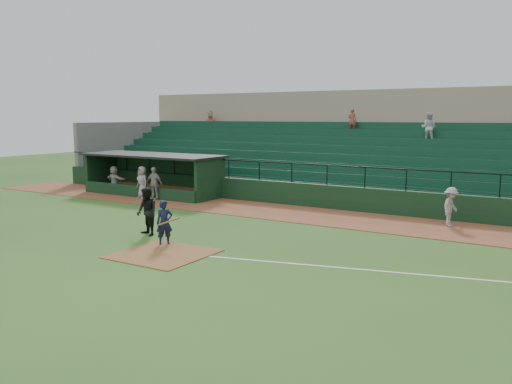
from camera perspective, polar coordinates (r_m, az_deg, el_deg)
The scene contains 12 objects.
ground at distance 19.03m, azimuth -7.97°, elevation -6.01°, with size 90.00×90.00×0.00m, color #2E551B.
warning_track at distance 25.55m, azimuth 3.54°, elevation -2.26°, with size 40.00×4.00×0.03m, color brown.
home_plate_dirt at distance 18.29m, azimuth -9.98°, elevation -6.59°, with size 3.00×3.00×0.03m, color brown.
foul_line at distance 16.51m, azimuth 17.16°, elevation -8.50°, with size 18.00×0.09×0.01m, color white.
stadium_structure at distance 32.92m, azimuth 10.55°, elevation 3.98°, with size 38.00×13.08×6.40m.
dugout at distance 32.24m, azimuth -10.56°, elevation 2.16°, with size 8.90×3.20×2.42m.
batter_at_plate at distance 19.38m, azimuth -9.86°, elevation -3.30°, with size 1.13×0.73×1.64m.
umpire at distance 21.05m, azimuth -11.71°, elevation -2.10°, with size 0.92×0.71×1.89m, color black.
runner at distance 23.76m, azimuth 20.29°, elevation -1.49°, with size 1.07×0.61×1.65m, color #A6A09B.
dugout_player_a at distance 29.80m, azimuth -10.96°, elevation 0.92°, with size 1.08×0.45×1.84m, color #A29E98.
dugout_player_b at distance 30.57m, azimuth -12.16°, elevation 1.04°, with size 0.89×0.58×1.82m, color gray.
dugout_player_c at distance 32.57m, azimuth -15.03°, elevation 1.26°, with size 1.57×0.50×1.69m, color #ABA5A0.
Camera 1 is at (11.82, -14.18, 4.64)m, focal length 37.04 mm.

